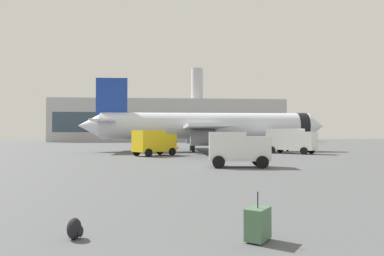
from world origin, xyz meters
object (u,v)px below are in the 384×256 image
at_px(service_truck, 154,142).
at_px(safety_cone_far, 169,148).
at_px(cargo_van, 238,147).
at_px(safety_cone_mid, 210,148).
at_px(fuel_truck, 291,140).
at_px(traveller_backpack, 75,229).
at_px(safety_cone_near, 178,147).
at_px(airplane_at_gate, 204,126).
at_px(rolling_suitcase, 258,224).

height_order(service_truck, safety_cone_far, service_truck).
xyz_separation_m(cargo_van, safety_cone_mid, (1.76, 29.81, -1.11)).
distance_m(fuel_truck, cargo_van, 20.60).
xyz_separation_m(safety_cone_mid, traveller_backpack, (-9.09, -46.65, -0.10)).
bearing_deg(service_truck, fuel_truck, 11.08).
relative_size(safety_cone_mid, traveller_backpack, 1.42).
bearing_deg(safety_cone_near, fuel_truck, -50.60).
height_order(service_truck, safety_cone_mid, service_truck).
distance_m(cargo_van, safety_cone_far, 27.90).
bearing_deg(airplane_at_gate, traveller_backpack, -100.43).
relative_size(service_truck, fuel_truck, 0.85).
height_order(safety_cone_near, safety_cone_far, safety_cone_far).
bearing_deg(cargo_van, rolling_suitcase, -100.55).
height_order(fuel_truck, safety_cone_near, fuel_truck).
xyz_separation_m(safety_cone_far, traveller_backpack, (-2.50, -44.29, -0.12)).
bearing_deg(safety_cone_mid, rolling_suitcase, -96.04).
bearing_deg(fuel_truck, traveller_backpack, -117.47).
distance_m(service_truck, traveller_backpack, 31.14).
bearing_deg(rolling_suitcase, service_truck, 96.27).
xyz_separation_m(airplane_at_gate, cargo_van, (-0.19, -24.02, -2.21)).
xyz_separation_m(fuel_truck, safety_cone_mid, (-8.84, 12.15, -1.43)).
bearing_deg(traveller_backpack, safety_cone_far, 86.77).
height_order(airplane_at_gate, cargo_van, airplane_at_gate).
xyz_separation_m(fuel_truck, safety_cone_near, (-13.95, 16.98, -1.48)).
height_order(airplane_at_gate, safety_cone_mid, airplane_at_gate).
bearing_deg(service_truck, safety_cone_near, 80.66).
relative_size(service_truck, traveller_backpack, 10.64).
relative_size(cargo_van, rolling_suitcase, 4.17).
bearing_deg(safety_cone_far, rolling_suitcase, -87.95).
height_order(cargo_van, safety_cone_near, cargo_van).
relative_size(service_truck, safety_cone_near, 8.50).
relative_size(airplane_at_gate, cargo_van, 7.76).
relative_size(airplane_at_gate, service_truck, 6.98).
distance_m(fuel_truck, safety_cone_far, 18.34).
bearing_deg(rolling_suitcase, safety_cone_far, 92.05).
bearing_deg(rolling_suitcase, safety_cone_mid, 83.96).
bearing_deg(rolling_suitcase, airplane_at_gate, 85.28).
bearing_deg(fuel_truck, cargo_van, -120.99).
bearing_deg(safety_cone_far, safety_cone_mid, 19.67).
distance_m(airplane_at_gate, traveller_backpack, 41.68).
relative_size(cargo_van, safety_cone_far, 6.36).
relative_size(safety_cone_near, safety_cone_far, 0.83).
relative_size(safety_cone_near, safety_cone_mid, 0.88).
distance_m(service_truck, rolling_suitcase, 31.78).
height_order(rolling_suitcase, traveller_backpack, rolling_suitcase).
xyz_separation_m(safety_cone_near, safety_cone_mid, (5.10, -4.83, 0.04)).
height_order(airplane_at_gate, service_truck, airplane_at_gate).
bearing_deg(safety_cone_near, service_truck, -99.34).
relative_size(service_truck, rolling_suitcase, 4.64).
height_order(cargo_van, safety_cone_far, cargo_van).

